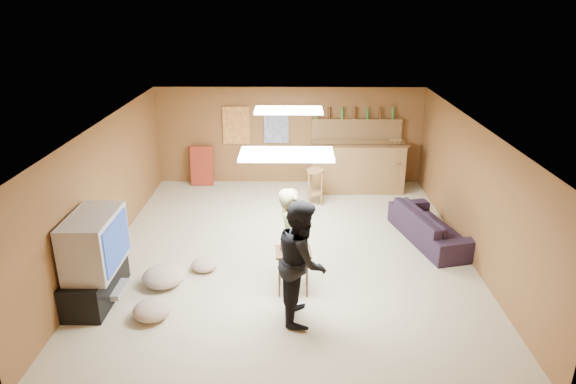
{
  "coord_description": "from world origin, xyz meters",
  "views": [
    {
      "loc": [
        0.09,
        -7.81,
        4.07
      ],
      "look_at": [
        0.0,
        0.2,
        1.0
      ],
      "focal_mm": 32.0,
      "sensor_mm": 36.0,
      "label": 1
    }
  ],
  "objects_px": {
    "tv_body": "(94,242)",
    "tray_table": "(293,271)",
    "sofa": "(431,226)",
    "person_olive": "(291,240)",
    "person_black": "(302,261)",
    "bar_counter": "(357,167)"
  },
  "relations": [
    {
      "from": "tv_body",
      "to": "sofa",
      "type": "distance_m",
      "value": 5.56
    },
    {
      "from": "tv_body",
      "to": "person_black",
      "type": "bearing_deg",
      "value": -7.79
    },
    {
      "from": "tray_table",
      "to": "sofa",
      "type": "bearing_deg",
      "value": 35.12
    },
    {
      "from": "bar_counter",
      "to": "person_black",
      "type": "relative_size",
      "value": 1.19
    },
    {
      "from": "person_olive",
      "to": "person_black",
      "type": "bearing_deg",
      "value": -171.34
    },
    {
      "from": "tv_body",
      "to": "person_olive",
      "type": "height_order",
      "value": "person_olive"
    },
    {
      "from": "tray_table",
      "to": "person_olive",
      "type": "bearing_deg",
      "value": 115.15
    },
    {
      "from": "person_olive",
      "to": "sofa",
      "type": "relative_size",
      "value": 0.81
    },
    {
      "from": "sofa",
      "to": "person_black",
      "type": "bearing_deg",
      "value": 120.77
    },
    {
      "from": "tray_table",
      "to": "person_black",
      "type": "bearing_deg",
      "value": -79.78
    },
    {
      "from": "sofa",
      "to": "tray_table",
      "type": "relative_size",
      "value": 2.96
    },
    {
      "from": "bar_counter",
      "to": "person_black",
      "type": "xyz_separation_m",
      "value": [
        -1.3,
        -4.84,
        0.29
      ]
    },
    {
      "from": "person_black",
      "to": "tray_table",
      "type": "xyz_separation_m",
      "value": [
        -0.11,
        0.62,
        -0.51
      ]
    },
    {
      "from": "bar_counter",
      "to": "tray_table",
      "type": "xyz_separation_m",
      "value": [
        -1.41,
        -4.23,
        -0.22
      ]
    },
    {
      "from": "tray_table",
      "to": "bar_counter",
      "type": "bearing_deg",
      "value": 71.57
    },
    {
      "from": "bar_counter",
      "to": "person_olive",
      "type": "height_order",
      "value": "person_olive"
    },
    {
      "from": "sofa",
      "to": "tray_table",
      "type": "xyz_separation_m",
      "value": [
        -2.43,
        -1.71,
        0.04
      ]
    },
    {
      "from": "bar_counter",
      "to": "tray_table",
      "type": "distance_m",
      "value": 4.46
    },
    {
      "from": "tv_body",
      "to": "tray_table",
      "type": "height_order",
      "value": "tv_body"
    },
    {
      "from": "bar_counter",
      "to": "tray_table",
      "type": "relative_size",
      "value": 3.02
    },
    {
      "from": "bar_counter",
      "to": "sofa",
      "type": "relative_size",
      "value": 1.02
    },
    {
      "from": "person_olive",
      "to": "tray_table",
      "type": "xyz_separation_m",
      "value": [
        0.03,
        -0.06,
        -0.47
      ]
    }
  ]
}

